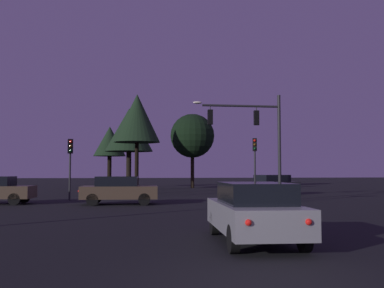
{
  "coord_description": "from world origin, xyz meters",
  "views": [
    {
      "loc": [
        -2.07,
        -7.0,
        1.82
      ],
      "look_at": [
        1.69,
        22.55,
        3.64
      ],
      "focal_mm": 41.25,
      "sensor_mm": 36.0,
      "label": 1
    }
  ],
  "objects_px": {
    "traffic_signal_mast_arm": "(255,129)",
    "traffic_light_corner_left": "(70,157)",
    "car_nearside_lane": "(254,211)",
    "tree_right_cluster": "(129,130)",
    "traffic_light_corner_right": "(255,155)",
    "car_crossing_left": "(119,190)",
    "car_far_lane": "(271,184)",
    "tree_left_far": "(137,118)",
    "tree_behind_sign": "(192,136)",
    "tree_center_horizon": "(110,142)"
  },
  "relations": [
    {
      "from": "tree_left_far",
      "to": "tree_center_horizon",
      "type": "bearing_deg",
      "value": 102.53
    },
    {
      "from": "traffic_signal_mast_arm",
      "to": "tree_center_horizon",
      "type": "xyz_separation_m",
      "value": [
        -10.12,
        22.21,
        0.61
      ]
    },
    {
      "from": "traffic_light_corner_right",
      "to": "tree_behind_sign",
      "type": "distance_m",
      "value": 17.03
    },
    {
      "from": "tree_behind_sign",
      "to": "tree_left_far",
      "type": "bearing_deg",
      "value": -117.95
    },
    {
      "from": "car_far_lane",
      "to": "tree_left_far",
      "type": "height_order",
      "value": "tree_left_far"
    },
    {
      "from": "traffic_light_corner_left",
      "to": "traffic_light_corner_right",
      "type": "height_order",
      "value": "traffic_light_corner_right"
    },
    {
      "from": "traffic_light_corner_right",
      "to": "tree_left_far",
      "type": "height_order",
      "value": "tree_left_far"
    },
    {
      "from": "traffic_light_corner_right",
      "to": "tree_center_horizon",
      "type": "distance_m",
      "value": 21.78
    },
    {
      "from": "traffic_light_corner_right",
      "to": "car_far_lane",
      "type": "xyz_separation_m",
      "value": [
        1.99,
        2.69,
        -2.12
      ]
    },
    {
      "from": "traffic_signal_mast_arm",
      "to": "car_nearside_lane",
      "type": "bearing_deg",
      "value": -105.6
    },
    {
      "from": "traffic_light_corner_right",
      "to": "car_crossing_left",
      "type": "xyz_separation_m",
      "value": [
        -9.12,
        -5.48,
        -2.12
      ]
    },
    {
      "from": "car_nearside_lane",
      "to": "traffic_light_corner_left",
      "type": "bearing_deg",
      "value": 112.46
    },
    {
      "from": "tree_behind_sign",
      "to": "tree_center_horizon",
      "type": "distance_m",
      "value": 9.05
    },
    {
      "from": "traffic_signal_mast_arm",
      "to": "traffic_light_corner_left",
      "type": "relative_size",
      "value": 1.72
    },
    {
      "from": "tree_right_cluster",
      "to": "traffic_light_corner_right",
      "type": "bearing_deg",
      "value": -53.95
    },
    {
      "from": "car_far_lane",
      "to": "tree_left_far",
      "type": "bearing_deg",
      "value": 164.25
    },
    {
      "from": "traffic_light_corner_left",
      "to": "tree_behind_sign",
      "type": "height_order",
      "value": "tree_behind_sign"
    },
    {
      "from": "car_crossing_left",
      "to": "tree_behind_sign",
      "type": "relative_size",
      "value": 0.53
    },
    {
      "from": "tree_behind_sign",
      "to": "car_crossing_left",
      "type": "bearing_deg",
      "value": -107.24
    },
    {
      "from": "tree_behind_sign",
      "to": "traffic_signal_mast_arm",
      "type": "bearing_deg",
      "value": -86.31
    },
    {
      "from": "traffic_signal_mast_arm",
      "to": "car_crossing_left",
      "type": "xyz_separation_m",
      "value": [
        -8.18,
        -1.92,
        -3.58
      ]
    },
    {
      "from": "traffic_signal_mast_arm",
      "to": "car_nearside_lane",
      "type": "height_order",
      "value": "traffic_signal_mast_arm"
    },
    {
      "from": "car_crossing_left",
      "to": "tree_behind_sign",
      "type": "bearing_deg",
      "value": 72.76
    },
    {
      "from": "car_nearside_lane",
      "to": "tree_left_far",
      "type": "distance_m",
      "value": 25.1
    },
    {
      "from": "car_crossing_left",
      "to": "tree_left_far",
      "type": "relative_size",
      "value": 0.53
    },
    {
      "from": "traffic_light_corner_right",
      "to": "car_nearside_lane",
      "type": "relative_size",
      "value": 0.92
    },
    {
      "from": "tree_left_far",
      "to": "tree_right_cluster",
      "type": "distance_m",
      "value": 6.7
    },
    {
      "from": "car_crossing_left",
      "to": "tree_center_horizon",
      "type": "distance_m",
      "value": 24.57
    },
    {
      "from": "traffic_light_corner_right",
      "to": "car_crossing_left",
      "type": "height_order",
      "value": "traffic_light_corner_right"
    },
    {
      "from": "car_far_lane",
      "to": "tree_behind_sign",
      "type": "xyz_separation_m",
      "value": [
        -4.24,
        13.98,
        4.75
      ]
    },
    {
      "from": "car_crossing_left",
      "to": "tree_right_cluster",
      "type": "xyz_separation_m",
      "value": [
        0.24,
        17.68,
        4.88
      ]
    },
    {
      "from": "traffic_light_corner_right",
      "to": "tree_right_cluster",
      "type": "relative_size",
      "value": 0.53
    },
    {
      "from": "traffic_light_corner_left",
      "to": "car_crossing_left",
      "type": "height_order",
      "value": "traffic_light_corner_left"
    },
    {
      "from": "traffic_light_corner_left",
      "to": "tree_left_far",
      "type": "bearing_deg",
      "value": 60.58
    },
    {
      "from": "tree_behind_sign",
      "to": "traffic_light_corner_right",
      "type": "bearing_deg",
      "value": -82.33
    },
    {
      "from": "traffic_light_corner_left",
      "to": "tree_behind_sign",
      "type": "bearing_deg",
      "value": 61.46
    },
    {
      "from": "tree_behind_sign",
      "to": "tree_left_far",
      "type": "height_order",
      "value": "tree_left_far"
    },
    {
      "from": "traffic_light_corner_left",
      "to": "traffic_light_corner_right",
      "type": "bearing_deg",
      "value": 8.09
    },
    {
      "from": "car_crossing_left",
      "to": "car_far_lane",
      "type": "distance_m",
      "value": 13.79
    },
    {
      "from": "tree_left_far",
      "to": "tree_center_horizon",
      "type": "relative_size",
      "value": 1.2
    },
    {
      "from": "car_far_lane",
      "to": "tree_center_horizon",
      "type": "bearing_deg",
      "value": 129.28
    },
    {
      "from": "tree_left_far",
      "to": "traffic_light_corner_left",
      "type": "bearing_deg",
      "value": -119.42
    },
    {
      "from": "tree_left_far",
      "to": "traffic_light_corner_right",
      "type": "bearing_deg",
      "value": -34.28
    },
    {
      "from": "car_crossing_left",
      "to": "traffic_signal_mast_arm",
      "type": "bearing_deg",
      "value": 13.23
    },
    {
      "from": "tree_behind_sign",
      "to": "car_far_lane",
      "type": "bearing_deg",
      "value": -73.13
    },
    {
      "from": "car_nearside_lane",
      "to": "tree_right_cluster",
      "type": "xyz_separation_m",
      "value": [
        -3.68,
        31.02,
        4.88
      ]
    },
    {
      "from": "traffic_light_corner_right",
      "to": "tree_behind_sign",
      "type": "bearing_deg",
      "value": 97.67
    },
    {
      "from": "traffic_light_corner_right",
      "to": "car_nearside_lane",
      "type": "height_order",
      "value": "traffic_light_corner_right"
    },
    {
      "from": "traffic_signal_mast_arm",
      "to": "traffic_light_corner_right",
      "type": "xyz_separation_m",
      "value": [
        0.94,
        3.56,
        -1.47
      ]
    },
    {
      "from": "traffic_light_corner_right",
      "to": "tree_right_cluster",
      "type": "distance_m",
      "value": 15.34
    }
  ]
}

